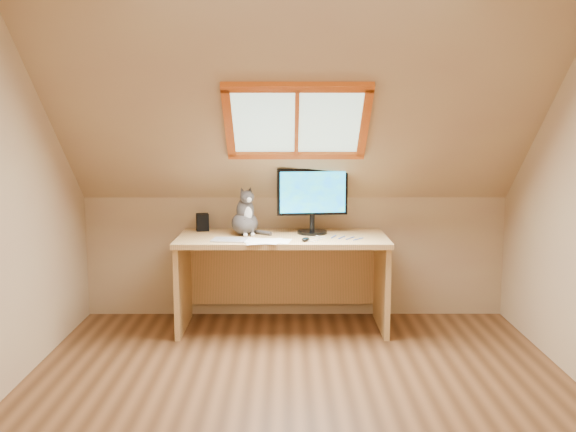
{
  "coord_description": "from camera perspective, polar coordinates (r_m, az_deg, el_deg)",
  "views": [
    {
      "loc": [
        -0.07,
        -3.53,
        1.62
      ],
      "look_at": [
        -0.06,
        1.0,
        0.96
      ],
      "focal_mm": 40.0,
      "sensor_mm": 36.0,
      "label": 1
    }
  ],
  "objects": [
    {
      "name": "desk_speaker",
      "position": [
        5.27,
        -7.61,
        -0.55
      ],
      "size": [
        0.12,
        0.12,
        0.14
      ],
      "primitive_type": "cube",
      "rotation": [
        0.0,
        0.0,
        0.22
      ],
      "color": "black",
      "rests_on": "desk"
    },
    {
      "name": "monitor",
      "position": [
        5.06,
        2.18,
        1.74
      ],
      "size": [
        0.56,
        0.24,
        0.52
      ],
      "color": "black",
      "rests_on": "desk"
    },
    {
      "name": "cat",
      "position": [
        5.04,
        -3.84,
        -0.13
      ],
      "size": [
        0.29,
        0.31,
        0.39
      ],
      "color": "#4B4542",
      "rests_on": "desk"
    },
    {
      "name": "ground",
      "position": [
        3.89,
        0.99,
        -16.29
      ],
      "size": [
        3.5,
        3.5,
        0.0
      ],
      "primitive_type": "plane",
      "color": "brown",
      "rests_on": "ground"
    },
    {
      "name": "mouse",
      "position": [
        4.78,
        1.56,
        -2.09
      ],
      "size": [
        0.08,
        0.1,
        0.03
      ],
      "primitive_type": "ellipsoid",
      "rotation": [
        0.0,
        0.0,
        -0.43
      ],
      "color": "black",
      "rests_on": "desk"
    },
    {
      "name": "room_shell",
      "position": [
        3.45,
        1.08,
        5.18
      ],
      "size": [
        3.52,
        3.52,
        2.41
      ],
      "color": "tan",
      "rests_on": "ground"
    },
    {
      "name": "desk",
      "position": [
        5.1,
        -0.5,
        -4.15
      ],
      "size": [
        1.63,
        0.71,
        0.74
      ],
      "color": "tan",
      "rests_on": "ground"
    },
    {
      "name": "graphics_tablet",
      "position": [
        4.82,
        -5.22,
        -2.13
      ],
      "size": [
        0.28,
        0.22,
        0.01
      ],
      "primitive_type": "cube",
      "rotation": [
        0.0,
        0.0,
        -0.13
      ],
      "color": "#B2B2B7",
      "rests_on": "desk"
    },
    {
      "name": "papers",
      "position": [
        4.74,
        -1.52,
        -2.31
      ],
      "size": [
        0.35,
        0.3,
        0.01
      ],
      "color": "white",
      "rests_on": "desk"
    },
    {
      "name": "cables",
      "position": [
        4.89,
        4.08,
        -1.98
      ],
      "size": [
        0.51,
        0.26,
        0.01
      ],
      "color": "silver",
      "rests_on": "desk"
    }
  ]
}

